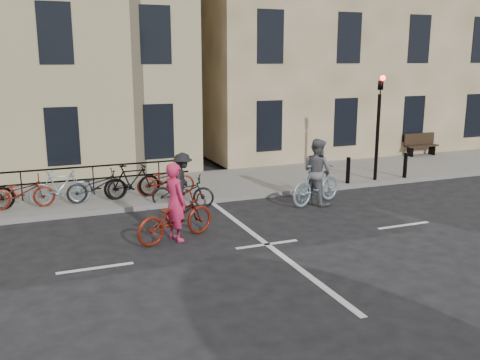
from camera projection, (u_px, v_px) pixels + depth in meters
name	position (u px, v px, depth m)	size (l,w,h in m)	color
ground	(267.00, 244.00, 12.77)	(120.00, 120.00, 0.00)	black
sidewalk	(71.00, 198.00, 16.73)	(46.00, 4.00, 0.15)	slate
building_east	(324.00, 21.00, 26.43)	(14.00, 10.00, 12.00)	#9A875D
traffic_light	(379.00, 115.00, 18.40)	(0.18, 0.30, 3.90)	black
bollard_east	(348.00, 170.00, 18.29)	(0.14, 0.14, 0.90)	black
bollard_west	(405.00, 165.00, 19.16)	(0.14, 0.14, 0.90)	black
bench	(420.00, 143.00, 23.61)	(1.60, 0.41, 0.97)	black
parked_bikes	(60.00, 188.00, 15.61)	(8.30, 1.23, 1.05)	black
cyclist_pink	(175.00, 213.00, 12.97)	(2.29, 1.44, 1.92)	maroon
cyclist_grey	(317.00, 178.00, 16.17)	(2.16, 1.26, 2.01)	#809CA8
cyclist_dark	(183.00, 186.00, 15.80)	(1.96, 1.32, 1.65)	black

